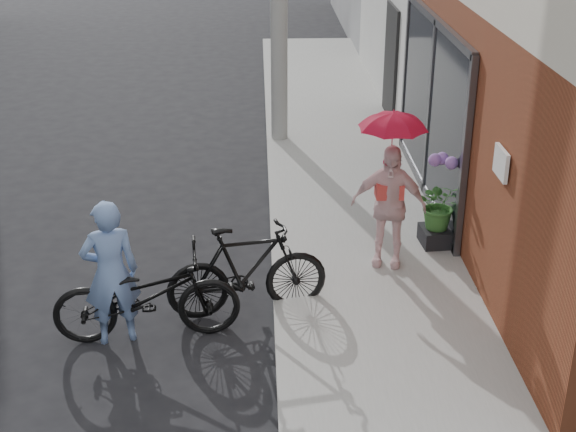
{
  "coord_description": "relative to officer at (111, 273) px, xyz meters",
  "views": [
    {
      "loc": [
        0.75,
        -7.2,
        4.66
      ],
      "look_at": [
        1.04,
        0.58,
        1.1
      ],
      "focal_mm": 50.0,
      "sensor_mm": 36.0,
      "label": 1
    }
  ],
  "objects": [
    {
      "name": "ground",
      "position": [
        0.77,
        0.05,
        -0.79
      ],
      "size": [
        80.0,
        80.0,
        0.0
      ],
      "primitive_type": "plane",
      "color": "black",
      "rests_on": "ground"
    },
    {
      "name": "sidewalk",
      "position": [
        2.87,
        2.05,
        -0.73
      ],
      "size": [
        2.2,
        24.0,
        0.12
      ],
      "primitive_type": "cube",
      "color": "gray",
      "rests_on": "ground"
    },
    {
      "name": "curb",
      "position": [
        1.71,
        2.05,
        -0.73
      ],
      "size": [
        0.12,
        24.0,
        0.12
      ],
      "primitive_type": "cube",
      "color": "#9E9E99",
      "rests_on": "ground"
    },
    {
      "name": "officer",
      "position": [
        0.0,
        0.0,
        0.0
      ],
      "size": [
        0.66,
        0.52,
        1.58
      ],
      "primitive_type": "imported",
      "rotation": [
        0.0,
        0.0,
        3.42
      ],
      "color": "#6B89BF",
      "rests_on": "ground"
    },
    {
      "name": "bike_left",
      "position": [
        0.34,
        0.03,
        -0.29
      ],
      "size": [
        1.97,
        0.86,
        1.01
      ],
      "primitive_type": "imported",
      "rotation": [
        0.0,
        0.0,
        1.67
      ],
      "color": "black",
      "rests_on": "ground"
    },
    {
      "name": "bike_right",
      "position": [
        1.37,
        0.48,
        -0.26
      ],
      "size": [
        1.83,
        0.82,
        1.06
      ],
      "primitive_type": "imported",
      "rotation": [
        0.0,
        0.0,
        1.76
      ],
      "color": "black",
      "rests_on": "ground"
    },
    {
      "name": "kimono_woman",
      "position": [
        3.02,
        1.38,
        0.08
      ],
      "size": [
        0.94,
        0.57,
        1.5
      ],
      "primitive_type": "imported",
      "rotation": [
        0.0,
        0.0,
        -0.25
      ],
      "color": "beige",
      "rests_on": "sidewalk"
    },
    {
      "name": "parasol",
      "position": [
        3.02,
        1.38,
        1.17
      ],
      "size": [
        0.76,
        0.76,
        0.67
      ],
      "primitive_type": "imported",
      "color": "red",
      "rests_on": "kimono_woman"
    },
    {
      "name": "planter",
      "position": [
        3.75,
        1.86,
        -0.56
      ],
      "size": [
        0.45,
        0.45,
        0.22
      ],
      "primitive_type": "cube",
      "rotation": [
        0.0,
        0.0,
        0.09
      ],
      "color": "black",
      "rests_on": "sidewalk"
    },
    {
      "name": "potted_plant",
      "position": [
        3.75,
        1.86,
        -0.13
      ],
      "size": [
        0.57,
        0.5,
        0.64
      ],
      "primitive_type": "imported",
      "color": "#356D2B",
      "rests_on": "planter"
    }
  ]
}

